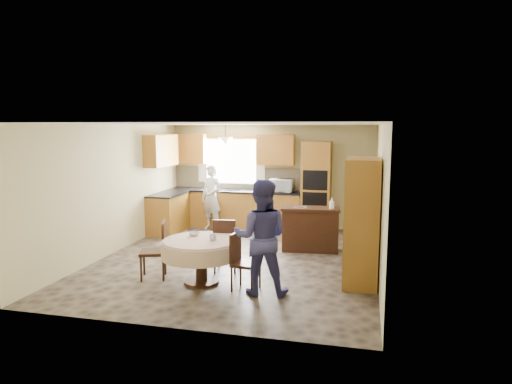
{
  "coord_description": "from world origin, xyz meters",
  "views": [
    {
      "loc": [
        2.24,
        -7.91,
        2.44
      ],
      "look_at": [
        0.27,
        0.3,
        1.24
      ],
      "focal_mm": 32.0,
      "sensor_mm": 36.0,
      "label": 1
    }
  ],
  "objects_px": {
    "dining_table": "(201,249)",
    "chair_back": "(226,243)",
    "chair_left": "(158,247)",
    "chair_right": "(242,258)",
    "sideboard": "(310,231)",
    "person_dining": "(261,237)",
    "person_sink": "(212,197)",
    "cupboard": "(362,221)",
    "oven_tower": "(316,187)"
  },
  "relations": [
    {
      "from": "chair_left",
      "to": "chair_back",
      "type": "xyz_separation_m",
      "value": [
        0.98,
        0.55,
        -0.0
      ]
    },
    {
      "from": "person_dining",
      "to": "person_sink",
      "type": "bearing_deg",
      "value": -68.79
    },
    {
      "from": "oven_tower",
      "to": "cupboard",
      "type": "height_order",
      "value": "oven_tower"
    },
    {
      "from": "oven_tower",
      "to": "chair_back",
      "type": "relative_size",
      "value": 2.29
    },
    {
      "from": "oven_tower",
      "to": "chair_back",
      "type": "height_order",
      "value": "oven_tower"
    },
    {
      "from": "oven_tower",
      "to": "person_sink",
      "type": "distance_m",
      "value": 2.5
    },
    {
      "from": "person_dining",
      "to": "dining_table",
      "type": "bearing_deg",
      "value": -19.21
    },
    {
      "from": "chair_right",
      "to": "person_dining",
      "type": "xyz_separation_m",
      "value": [
        0.32,
        -0.08,
        0.37
      ]
    },
    {
      "from": "dining_table",
      "to": "chair_right",
      "type": "distance_m",
      "value": 0.71
    },
    {
      "from": "dining_table",
      "to": "chair_left",
      "type": "bearing_deg",
      "value": 175.17
    },
    {
      "from": "cupboard",
      "to": "chair_back",
      "type": "bearing_deg",
      "value": -179.44
    },
    {
      "from": "chair_right",
      "to": "cupboard",
      "type": "bearing_deg",
      "value": -57.42
    },
    {
      "from": "oven_tower",
      "to": "sideboard",
      "type": "bearing_deg",
      "value": -87.42
    },
    {
      "from": "sideboard",
      "to": "person_sink",
      "type": "distance_m",
      "value": 2.89
    },
    {
      "from": "chair_back",
      "to": "sideboard",
      "type": "bearing_deg",
      "value": -132.17
    },
    {
      "from": "person_sink",
      "to": "sideboard",
      "type": "bearing_deg",
      "value": -6.42
    },
    {
      "from": "oven_tower",
      "to": "person_dining",
      "type": "height_order",
      "value": "oven_tower"
    },
    {
      "from": "cupboard",
      "to": "person_sink",
      "type": "height_order",
      "value": "cupboard"
    },
    {
      "from": "chair_left",
      "to": "person_dining",
      "type": "bearing_deg",
      "value": 61.53
    },
    {
      "from": "cupboard",
      "to": "dining_table",
      "type": "relative_size",
      "value": 1.59
    },
    {
      "from": "sideboard",
      "to": "chair_left",
      "type": "height_order",
      "value": "chair_left"
    },
    {
      "from": "oven_tower",
      "to": "cupboard",
      "type": "relative_size",
      "value": 1.08
    },
    {
      "from": "chair_back",
      "to": "chair_right",
      "type": "bearing_deg",
      "value": 116.84
    },
    {
      "from": "cupboard",
      "to": "person_dining",
      "type": "distance_m",
      "value": 1.66
    },
    {
      "from": "chair_back",
      "to": "person_dining",
      "type": "relative_size",
      "value": 0.54
    },
    {
      "from": "oven_tower",
      "to": "person_sink",
      "type": "bearing_deg",
      "value": -170.75
    },
    {
      "from": "person_sink",
      "to": "chair_back",
      "type": "bearing_deg",
      "value": -45.11
    },
    {
      "from": "chair_left",
      "to": "sideboard",
      "type": "bearing_deg",
      "value": 115.71
    },
    {
      "from": "sideboard",
      "to": "chair_right",
      "type": "relative_size",
      "value": 1.31
    },
    {
      "from": "sideboard",
      "to": "person_dining",
      "type": "height_order",
      "value": "person_dining"
    },
    {
      "from": "sideboard",
      "to": "dining_table",
      "type": "height_order",
      "value": "sideboard"
    },
    {
      "from": "oven_tower",
      "to": "chair_left",
      "type": "relative_size",
      "value": 2.27
    },
    {
      "from": "sideboard",
      "to": "chair_back",
      "type": "distance_m",
      "value": 2.09
    },
    {
      "from": "chair_left",
      "to": "person_sink",
      "type": "height_order",
      "value": "person_sink"
    },
    {
      "from": "chair_right",
      "to": "oven_tower",
      "type": "bearing_deg",
      "value": -0.29
    },
    {
      "from": "sideboard",
      "to": "cupboard",
      "type": "xyz_separation_m",
      "value": [
        0.99,
        -1.66,
        0.58
      ]
    },
    {
      "from": "oven_tower",
      "to": "person_sink",
      "type": "relative_size",
      "value": 1.36
    },
    {
      "from": "sideboard",
      "to": "dining_table",
      "type": "relative_size",
      "value": 0.93
    },
    {
      "from": "dining_table",
      "to": "chair_back",
      "type": "bearing_deg",
      "value": 71.05
    },
    {
      "from": "person_sink",
      "to": "person_dining",
      "type": "height_order",
      "value": "person_dining"
    },
    {
      "from": "chair_back",
      "to": "dining_table",
      "type": "bearing_deg",
      "value": 65.04
    },
    {
      "from": "oven_tower",
      "to": "sideboard",
      "type": "distance_m",
      "value": 1.88
    },
    {
      "from": "cupboard",
      "to": "person_sink",
      "type": "distance_m",
      "value": 4.64
    },
    {
      "from": "cupboard",
      "to": "chair_right",
      "type": "bearing_deg",
      "value": -156.25
    },
    {
      "from": "chair_left",
      "to": "chair_right",
      "type": "relative_size",
      "value": 1.07
    },
    {
      "from": "chair_back",
      "to": "chair_right",
      "type": "distance_m",
      "value": 0.89
    },
    {
      "from": "chair_right",
      "to": "sideboard",
      "type": "bearing_deg",
      "value": -8.34
    },
    {
      "from": "person_dining",
      "to": "chair_right",
      "type": "bearing_deg",
      "value": -21.79
    },
    {
      "from": "sideboard",
      "to": "person_dining",
      "type": "bearing_deg",
      "value": -104.59
    },
    {
      "from": "oven_tower",
      "to": "sideboard",
      "type": "height_order",
      "value": "oven_tower"
    }
  ]
}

